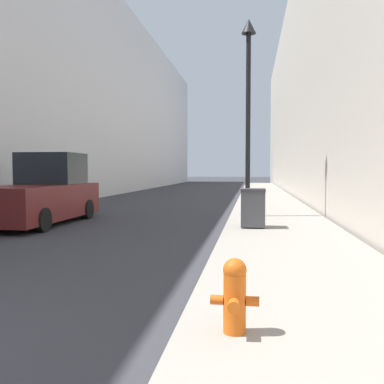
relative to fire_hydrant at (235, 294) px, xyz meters
The scene contains 6 objects.
sidewalk_right 16.34m from the fire_hydrant, 86.69° to the left, with size 3.01×60.00×0.13m.
building_left_glass 29.05m from the fire_hydrant, 121.13° to the left, with size 12.00×60.00×13.31m.
fire_hydrant is the anchor object (origin of this frame).
trash_bin 7.34m from the fire_hydrant, 88.60° to the left, with size 0.63×0.68×1.01m.
lamppost 10.73m from the fire_hydrant, 89.95° to the left, with size 0.46×0.46×6.32m.
pickup_truck 10.33m from the fire_hydrant, 126.59° to the left, with size 2.00×4.93×2.16m.
Camera 1 is at (4.19, -2.17, 1.62)m, focal length 40.00 mm.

